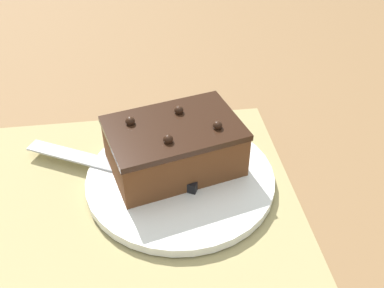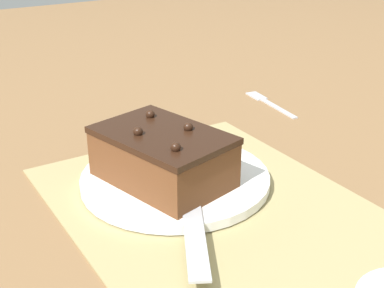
# 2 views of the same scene
# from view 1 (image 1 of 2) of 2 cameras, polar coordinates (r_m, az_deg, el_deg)

# --- Properties ---
(ground_plane) EXTENTS (3.00, 3.00, 0.00)m
(ground_plane) POSITION_cam_1_polar(r_m,az_deg,el_deg) (0.59, -9.67, -6.54)
(ground_plane) COLOR olive
(placemat_woven) EXTENTS (0.46, 0.34, 0.00)m
(placemat_woven) POSITION_cam_1_polar(r_m,az_deg,el_deg) (0.59, -9.69, -6.40)
(placemat_woven) COLOR tan
(placemat_woven) RESTS_ON ground_plane
(cake_plate) EXTENTS (0.25, 0.25, 0.01)m
(cake_plate) POSITION_cam_1_polar(r_m,az_deg,el_deg) (0.59, -1.48, -4.40)
(cake_plate) COLOR white
(cake_plate) RESTS_ON placemat_woven
(chocolate_cake) EXTENTS (0.19, 0.15, 0.08)m
(chocolate_cake) POSITION_cam_1_polar(r_m,az_deg,el_deg) (0.58, -2.27, -0.24)
(chocolate_cake) COLOR brown
(chocolate_cake) RESTS_ON cake_plate
(serving_knife) EXTENTS (0.23, 0.14, 0.01)m
(serving_knife) POSITION_cam_1_polar(r_m,az_deg,el_deg) (0.59, -6.81, -3.34)
(serving_knife) COLOR black
(serving_knife) RESTS_ON cake_plate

